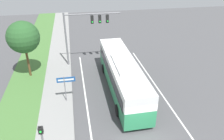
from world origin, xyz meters
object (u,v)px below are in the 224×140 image
at_px(street_sign, 66,84).
at_px(signal_gantry, 85,27).
at_px(bus, 122,73).
at_px(pedestrian_signal, 42,139).

bearing_deg(street_sign, signal_gantry, 72.03).
relative_size(signal_gantry, street_sign, 2.47).
height_order(bus, pedestrian_signal, bus).
bearing_deg(pedestrian_signal, street_sign, 78.02).
xyz_separation_m(bus, signal_gantry, (-2.83, 6.43, 2.77)).
relative_size(signal_gantry, pedestrian_signal, 2.15).
distance_m(signal_gantry, pedestrian_signal, 14.62).
xyz_separation_m(signal_gantry, street_sign, (-2.41, -7.44, -2.74)).
distance_m(bus, street_sign, 5.33).
distance_m(pedestrian_signal, street_sign, 6.58).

